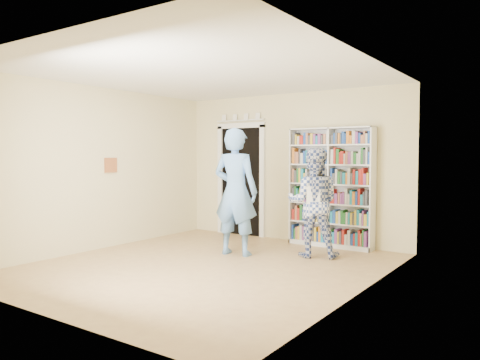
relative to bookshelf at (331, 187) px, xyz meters
name	(u,v)px	position (x,y,z in m)	size (l,w,h in m)	color
floor	(206,266)	(-0.86, -2.34, -1.03)	(5.00, 5.00, 0.00)	#9F774D
ceiling	(205,73)	(-0.86, -2.34, 1.67)	(5.00, 5.00, 0.00)	white
wall_back	(291,167)	(-0.86, 0.16, 0.32)	(4.50, 4.50, 0.00)	beige
wall_left	(101,168)	(-3.11, -2.34, 0.32)	(5.00, 5.00, 0.00)	beige
wall_right	(362,175)	(1.39, -2.34, 0.32)	(5.00, 5.00, 0.00)	beige
bookshelf	(331,187)	(0.00, 0.00, 0.00)	(1.48, 0.28, 2.04)	white
doorway	(241,175)	(-1.96, 0.13, 0.15)	(1.10, 0.08, 2.43)	black
wall_art	(111,165)	(-3.09, -2.14, 0.37)	(0.03, 0.25, 0.25)	brown
man_blue	(236,192)	(-0.96, -1.47, -0.03)	(0.73, 0.48, 1.99)	#5E90D1
man_plaid	(313,203)	(0.11, -0.90, -0.19)	(0.82, 0.64, 1.68)	navy
paper_sheet	(313,195)	(0.21, -1.12, -0.06)	(0.20, 0.01, 0.29)	white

